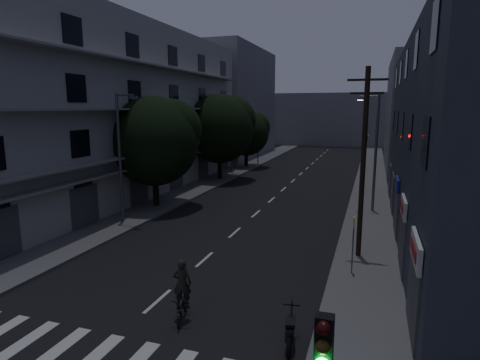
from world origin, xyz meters
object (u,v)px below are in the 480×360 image
Objects in this scene: utility_pole at (363,160)px; motorcycle at (290,332)px; cyclist at (183,299)px; bus_stop_sign at (353,235)px.

utility_pole is 4.72× the size of motorcycle.
utility_pole reaches higher than cyclist.
cyclist is (-5.39, -5.64, -1.14)m from bus_stop_sign.
motorcycle is (-1.70, -8.38, -4.38)m from utility_pole.
cyclist is (-3.88, 0.42, 0.26)m from motorcycle.
bus_stop_sign is 6.39m from motorcycle.
utility_pole is 4.06× the size of cyclist.
utility_pole is 3.56× the size of bus_stop_sign.
utility_pole is 10.56m from cyclist.
motorcycle is (-1.51, -6.05, -1.41)m from bus_stop_sign.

